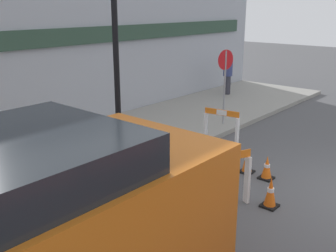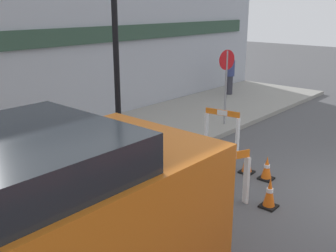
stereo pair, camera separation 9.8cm
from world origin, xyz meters
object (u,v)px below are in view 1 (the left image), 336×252
object	(u,v)px
streetlamp_post	(114,15)
person_worker	(85,161)
person_pedestrian	(228,73)
stop_sign	(225,75)

from	to	relation	value
streetlamp_post	person_worker	size ratio (longest dim) A/B	2.83
person_worker	streetlamp_post	bearing A→B (deg)	36.54
streetlamp_post	person_worker	bearing A→B (deg)	-148.88
streetlamp_post	person_pedestrian	bearing A→B (deg)	14.82
stop_sign	person_worker	size ratio (longest dim) A/B	1.24
person_worker	person_pedestrian	distance (m)	10.28
person_pedestrian	stop_sign	bearing A→B (deg)	32.60
stop_sign	person_worker	distance (m)	6.14
streetlamp_post	stop_sign	distance (m)	4.56
person_worker	person_pedestrian	world-z (taller)	person_worker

